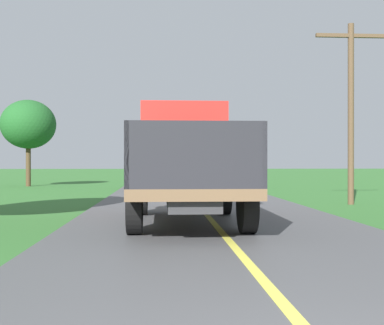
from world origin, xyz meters
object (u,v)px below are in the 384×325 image
(banana_truck_near, at_px, (185,160))
(utility_pole_roadside, at_px, (351,104))
(roadside_tree_far_left, at_px, (28,125))
(banana_truck_far, at_px, (177,161))

(banana_truck_near, xyz_separation_m, utility_pole_roadside, (5.75, 4.52, 1.88))
(banana_truck_near, height_order, roadside_tree_far_left, roadside_tree_far_left)
(utility_pole_roadside, xyz_separation_m, roadside_tree_far_left, (-14.02, 13.22, 0.25))
(banana_truck_far, distance_m, roadside_tree_far_left, 9.15)
(banana_truck_far, relative_size, utility_pole_roadside, 0.97)
(banana_truck_near, relative_size, utility_pole_roadside, 0.97)
(banana_truck_far, bearing_deg, roadside_tree_far_left, 164.17)
(banana_truck_near, xyz_separation_m, banana_truck_far, (0.30, 15.32, 0.02))
(banana_truck_near, bearing_deg, banana_truck_far, 88.88)
(roadside_tree_far_left, bearing_deg, banana_truck_near, -65.02)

